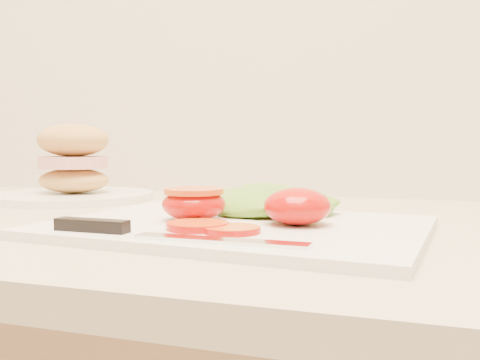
% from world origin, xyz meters
% --- Properties ---
extents(cutting_board, '(0.41, 0.31, 0.01)m').
position_xyz_m(cutting_board, '(-0.37, 1.60, 0.94)').
color(cutting_board, silver).
rests_on(cutting_board, counter).
extents(tomato_half_dome, '(0.07, 0.07, 0.04)m').
position_xyz_m(tomato_half_dome, '(-0.30, 1.60, 0.96)').
color(tomato_half_dome, red).
rests_on(tomato_half_dome, cutting_board).
extents(tomato_half_cut, '(0.07, 0.07, 0.04)m').
position_xyz_m(tomato_half_cut, '(-0.42, 1.60, 0.96)').
color(tomato_half_cut, red).
rests_on(tomato_half_cut, cutting_board).
extents(tomato_slice_0, '(0.06, 0.06, 0.01)m').
position_xyz_m(tomato_slice_0, '(-0.39, 1.54, 0.94)').
color(tomato_slice_0, orange).
rests_on(tomato_slice_0, cutting_board).
extents(tomato_slice_1, '(0.05, 0.05, 0.01)m').
position_xyz_m(tomato_slice_1, '(-0.35, 1.53, 0.94)').
color(tomato_slice_1, orange).
rests_on(tomato_slice_1, cutting_board).
extents(lettuce_leaf_0, '(0.19, 0.18, 0.03)m').
position_xyz_m(lettuce_leaf_0, '(-0.38, 1.68, 0.96)').
color(lettuce_leaf_0, '#619B29').
rests_on(lettuce_leaf_0, cutting_board).
extents(lettuce_leaf_1, '(0.13, 0.11, 0.03)m').
position_xyz_m(lettuce_leaf_1, '(-0.33, 1.68, 0.95)').
color(lettuce_leaf_1, '#619B29').
rests_on(lettuce_leaf_1, cutting_board).
extents(knife, '(0.25, 0.03, 0.01)m').
position_xyz_m(knife, '(-0.43, 1.49, 0.94)').
color(knife, silver).
rests_on(knife, cutting_board).
extents(sandwich_plate, '(0.26, 0.26, 0.13)m').
position_xyz_m(sandwich_plate, '(-0.73, 1.81, 0.98)').
color(sandwich_plate, white).
rests_on(sandwich_plate, counter).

